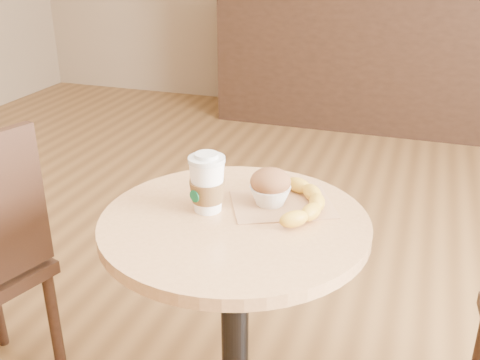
{
  "coord_description": "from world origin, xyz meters",
  "views": [
    {
      "loc": [
        0.43,
        -1.09,
        1.36
      ],
      "look_at": [
        0.05,
        0.03,
        0.83
      ],
      "focal_mm": 42.0,
      "sensor_mm": 36.0,
      "label": 1
    }
  ],
  "objects_px": {
    "coffee_cup": "(207,185)",
    "cafe_table": "(235,305)",
    "muffin": "(270,187)",
    "banana": "(293,200)"
  },
  "relations": [
    {
      "from": "coffee_cup",
      "to": "banana",
      "type": "height_order",
      "value": "coffee_cup"
    },
    {
      "from": "cafe_table",
      "to": "coffee_cup",
      "type": "distance_m",
      "value": 0.32
    },
    {
      "from": "banana",
      "to": "muffin",
      "type": "bearing_deg",
      "value": 160.03
    },
    {
      "from": "cafe_table",
      "to": "muffin",
      "type": "relative_size",
      "value": 7.47
    },
    {
      "from": "cafe_table",
      "to": "muffin",
      "type": "xyz_separation_m",
      "value": [
        0.06,
        0.1,
        0.29
      ]
    },
    {
      "from": "coffee_cup",
      "to": "muffin",
      "type": "xyz_separation_m",
      "value": [
        0.13,
        0.08,
        -0.02
      ]
    },
    {
      "from": "coffee_cup",
      "to": "muffin",
      "type": "height_order",
      "value": "coffee_cup"
    },
    {
      "from": "cafe_table",
      "to": "muffin",
      "type": "bearing_deg",
      "value": 58.82
    },
    {
      "from": "coffee_cup",
      "to": "cafe_table",
      "type": "bearing_deg",
      "value": 8.89
    },
    {
      "from": "cafe_table",
      "to": "coffee_cup",
      "type": "height_order",
      "value": "coffee_cup"
    }
  ]
}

